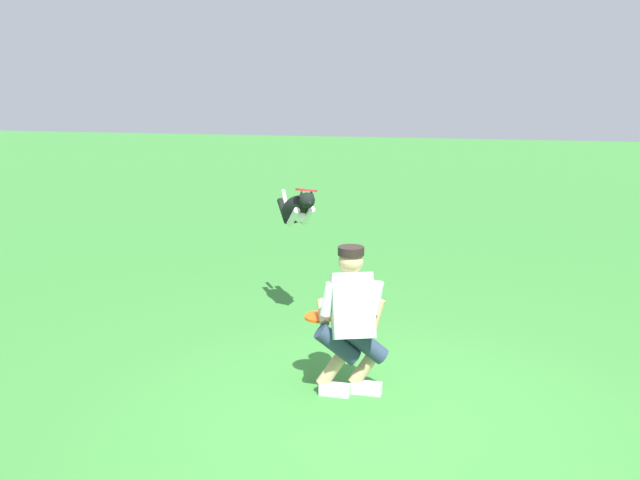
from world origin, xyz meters
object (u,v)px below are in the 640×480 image
(dog, at_px, (297,210))
(frisbee_flying, at_px, (306,190))
(frisbee_held, at_px, (319,317))
(person, at_px, (351,318))

(dog, relative_size, frisbee_flying, 4.03)
(dog, bearing_deg, frisbee_flying, 6.33)
(dog, height_order, frisbee_held, dog)
(person, height_order, dog, dog)
(frisbee_held, bearing_deg, frisbee_flying, -71.32)
(person, relative_size, frisbee_flying, 5.46)
(dog, relative_size, frisbee_held, 3.66)
(person, height_order, frisbee_held, person)
(dog, distance_m, frisbee_flying, 0.37)
(frisbee_flying, height_order, frisbee_held, frisbee_flying)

